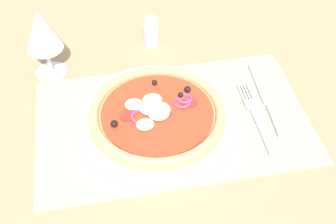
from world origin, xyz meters
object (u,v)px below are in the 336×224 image
object	(u,v)px
pizza	(157,112)
pepper_shaker	(154,32)
wine_glass	(42,32)
fork	(254,113)
knife	(266,97)
plate	(157,118)

from	to	relation	value
pizza	pepper_shaker	size ratio (longest dim) A/B	3.73
wine_glass	pizza	bearing A→B (deg)	-43.40
fork	wine_glass	distance (cm)	43.31
knife	fork	bearing A→B (deg)	139.28
fork	wine_glass	size ratio (longest dim) A/B	1.21
pizza	fork	distance (cm)	18.45
plate	pizza	bearing A→B (deg)	141.02
pizza	plate	bearing A→B (deg)	-38.98
fork	pizza	bearing A→B (deg)	85.30
pizza	pepper_shaker	distance (cm)	23.70
knife	pepper_shaker	size ratio (longest dim) A/B	2.99
plate	wine_glass	size ratio (longest dim) A/B	1.98
fork	wine_glass	world-z (taller)	wine_glass
fork	wine_glass	xyz separation A→B (cm)	(-37.33, 19.82, 9.43)
pizza	knife	size ratio (longest dim) A/B	1.25
plate	pepper_shaker	xyz separation A→B (cm)	(3.34, 23.47, 2.23)
plate	wine_glass	distance (cm)	27.81
fork	wine_glass	bearing A→B (deg)	62.87
knife	pepper_shaker	bearing A→B (deg)	44.26
pizza	wine_glass	xyz separation A→B (cm)	(-19.09, 18.05, 7.31)
knife	pepper_shaker	xyz separation A→B (cm)	(-18.51, 21.50, 2.60)
wine_glass	pepper_shaker	size ratio (longest dim) A/B	2.22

